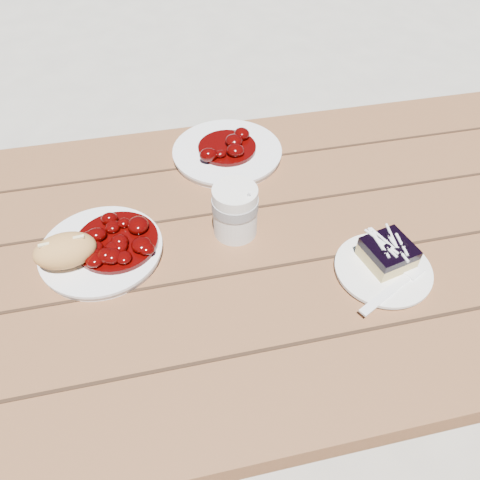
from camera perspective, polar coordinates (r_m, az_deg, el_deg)
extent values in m
plane|color=#ABA69A|center=(1.52, -1.17, -19.90)|extent=(60.00, 60.00, 0.00)
cube|color=brown|center=(0.90, -1.86, -1.31)|extent=(2.00, 0.80, 0.05)
cube|color=brown|center=(1.70, 26.63, 2.92)|extent=(0.07, 0.07, 0.70)
cube|color=brown|center=(1.57, -6.22, 8.99)|extent=(1.80, 0.25, 0.04)
cube|color=brown|center=(1.94, 18.52, 6.29)|extent=(0.06, 0.06, 0.42)
cylinder|color=white|center=(0.89, -16.50, -1.29)|extent=(0.22, 0.22, 0.02)
ellipsoid|color=tan|center=(0.87, -20.54, -1.21)|extent=(0.11, 0.08, 0.06)
cylinder|color=white|center=(0.87, 17.01, -3.50)|extent=(0.17, 0.17, 0.01)
cube|color=#E0C67A|center=(0.87, 17.45, -1.89)|extent=(0.09, 0.09, 0.03)
cube|color=black|center=(0.85, 17.76, -0.96)|extent=(0.09, 0.09, 0.02)
cylinder|color=white|center=(0.87, -0.60, 3.54)|extent=(0.08, 0.08, 0.10)
cylinder|color=white|center=(1.08, -1.57, 10.60)|extent=(0.24, 0.24, 0.02)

